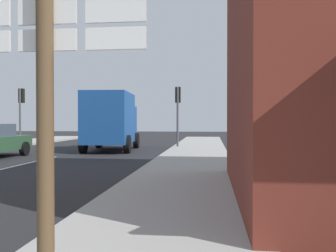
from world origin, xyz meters
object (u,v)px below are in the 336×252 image
route_sign_post (46,73)px  traffic_light_far_right (178,103)px  traffic_light_far_left (21,103)px  delivery_truck (111,120)px

route_sign_post → traffic_light_far_right: size_ratio=0.90×
traffic_light_far_right → traffic_light_far_left: size_ratio=0.98×
delivery_truck → route_sign_post: route_sign_post is taller
delivery_truck → traffic_light_far_left: size_ratio=1.42×
route_sign_post → traffic_light_far_left: bearing=118.9°
route_sign_post → traffic_light_far_left: 21.77m
traffic_light_far_right → delivery_truck: bearing=-150.6°
delivery_truck → traffic_light_far_right: 4.02m
delivery_truck → traffic_light_far_left: bearing=156.9°
traffic_light_far_left → traffic_light_far_right: bearing=-5.1°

